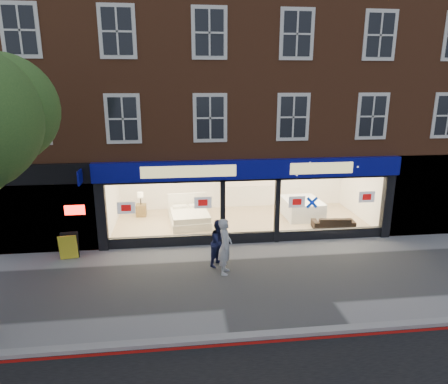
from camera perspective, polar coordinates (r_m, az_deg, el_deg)
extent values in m
plane|color=gray|center=(12.97, 6.15, -12.30)|extent=(120.00, 120.00, 0.00)
cube|color=#8C0A07|center=(10.41, 10.16, -20.07)|extent=(60.00, 0.10, 0.01)
cube|color=gray|center=(10.54, 9.84, -19.22)|extent=(60.00, 0.25, 0.12)
cube|color=tan|center=(17.67, 2.38, -4.33)|extent=(11.00, 4.50, 0.10)
cube|color=brown|center=(18.38, 1.71, 17.38)|extent=(19.00, 8.00, 6.70)
cube|color=#080B7C|center=(14.63, 3.98, 3.29)|extent=(11.40, 0.28, 0.70)
cube|color=black|center=(15.62, 3.66, -6.47)|extent=(11.00, 0.18, 0.40)
cube|color=black|center=(15.24, -17.08, -3.31)|extent=(0.35, 0.30, 2.60)
cube|color=black|center=(17.08, 22.22, -1.79)|extent=(0.35, 0.30, 2.60)
cube|color=white|center=(14.89, -8.61, -2.61)|extent=(4.20, 0.02, 2.10)
cube|color=white|center=(16.03, 15.30, -1.69)|extent=(4.20, 0.02, 2.10)
cube|color=white|center=(15.45, 3.61, -2.96)|extent=(1.80, 0.02, 2.10)
cube|color=silver|center=(19.44, 1.37, 1.37)|extent=(11.00, 0.20, 2.60)
cube|color=#FFEAC6|center=(16.99, 2.48, 3.80)|extent=(11.00, 4.50, 0.12)
cube|color=black|center=(15.88, -24.49, -1.96)|extent=(3.80, 0.60, 3.30)
cube|color=#FF140C|center=(15.25, -20.56, -2.42)|extent=(0.70, 0.04, 0.35)
cube|color=black|center=(18.15, 27.65, -0.29)|extent=(4.00, 0.40, 3.30)
cube|color=white|center=(17.22, -4.88, -4.15)|extent=(1.77, 2.03, 0.33)
cube|color=white|center=(17.12, -4.90, -3.25)|extent=(1.70, 1.95, 0.24)
cube|color=white|center=(18.04, -5.31, -1.89)|extent=(1.70, 0.27, 1.14)
cube|color=white|center=(17.68, -6.33, -2.09)|extent=(0.64, 0.36, 0.11)
cube|color=white|center=(17.76, -4.06, -1.96)|extent=(0.64, 0.36, 0.11)
cube|color=brown|center=(18.62, -11.74, -2.55)|extent=(0.46, 0.46, 0.55)
cube|color=white|center=(18.56, 10.99, -3.04)|extent=(1.62, 2.03, 0.26)
cube|color=white|center=(18.48, 11.04, -2.26)|extent=(1.62, 2.03, 0.26)
cube|color=white|center=(18.40, 11.08, -1.48)|extent=(1.62, 2.03, 0.26)
imported|color=black|center=(17.32, 15.33, -4.24)|extent=(1.79, 0.83, 0.51)
cube|color=yellow|center=(15.09, -21.27, -7.23)|extent=(0.67, 0.48, 0.95)
imported|color=#B3B6BB|center=(12.91, 0.16, -7.76)|extent=(0.60, 0.76, 1.86)
imported|color=#171C42|center=(13.50, -0.61, -7.26)|extent=(0.97, 1.00, 1.62)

